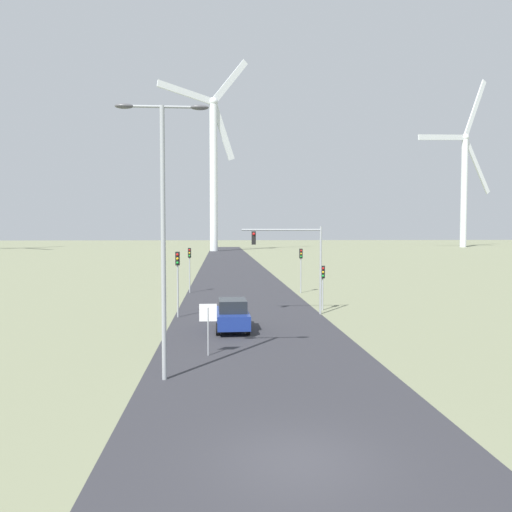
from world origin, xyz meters
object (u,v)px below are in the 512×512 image
at_px(traffic_light_mast_overhead, 293,251).
at_px(car_approaching, 232,315).
at_px(traffic_light_post_near_right, 323,278).
at_px(streetlamp, 163,209).
at_px(wind_turbine_left, 214,160).
at_px(traffic_light_post_near_left, 178,270).
at_px(traffic_light_post_mid_right, 301,261).
at_px(wind_turbine_center, 464,176).
at_px(traffic_light_post_mid_left, 190,260).
at_px(stop_sign_near, 208,320).

height_order(traffic_light_mast_overhead, car_approaching, traffic_light_mast_overhead).
bearing_deg(car_approaching, traffic_light_post_near_right, 45.96).
xyz_separation_m(streetlamp, wind_turbine_left, (0.39, 124.03, 19.39)).
bearing_deg(traffic_light_post_near_left, wind_turbine_left, 89.46).
distance_m(streetlamp, wind_turbine_left, 125.53).
distance_m(traffic_light_post_near_right, traffic_light_mast_overhead, 3.55).
xyz_separation_m(streetlamp, traffic_light_post_mid_right, (9.59, 26.25, -3.55)).
bearing_deg(traffic_light_mast_overhead, wind_turbine_left, 93.51).
bearing_deg(streetlamp, traffic_light_mast_overhead, 63.92).
relative_size(traffic_light_post_mid_right, wind_turbine_center, 0.07).
bearing_deg(traffic_light_post_near_right, traffic_light_post_near_left, -168.01).
relative_size(streetlamp, car_approaching, 2.53).
relative_size(streetlamp, traffic_light_post_mid_right, 2.56).
xyz_separation_m(traffic_light_post_near_right, wind_turbine_left, (-9.14, 107.87, 23.58)).
bearing_deg(traffic_light_post_mid_left, traffic_light_post_mid_right, -5.00).
height_order(stop_sign_near, wind_turbine_left, wind_turbine_left).
xyz_separation_m(traffic_light_post_near_left, traffic_light_post_mid_right, (10.24, 12.26, -0.18)).
bearing_deg(streetlamp, car_approaching, 72.87).
relative_size(stop_sign_near, wind_turbine_center, 0.04).
relative_size(traffic_light_post_near_left, traffic_light_post_mid_right, 1.06).
height_order(streetlamp, traffic_light_post_mid_left, streetlamp).
xyz_separation_m(traffic_light_post_mid_left, wind_turbine_center, (89.02, 125.07, 21.99)).
distance_m(traffic_light_post_near_left, traffic_light_post_mid_left, 13.15).
height_order(streetlamp, traffic_light_post_mid_right, streetlamp).
xyz_separation_m(streetlamp, traffic_light_post_mid_left, (-0.66, 27.15, -3.51)).
bearing_deg(traffic_light_post_near_left, streetlamp, -87.33).
height_order(streetlamp, wind_turbine_left, wind_turbine_left).
bearing_deg(traffic_light_post_near_right, wind_turbine_center, 59.91).
height_order(traffic_light_post_near_left, traffic_light_post_mid_left, traffic_light_post_near_left).
bearing_deg(traffic_light_post_near_left, traffic_light_mast_overhead, 3.95).
height_order(traffic_light_post_mid_left, car_approaching, traffic_light_post_mid_left).
relative_size(traffic_light_post_near_left, car_approaching, 1.05).
height_order(stop_sign_near, car_approaching, stop_sign_near).
relative_size(traffic_light_mast_overhead, car_approaching, 1.46).
xyz_separation_m(traffic_light_post_near_left, car_approaching, (3.50, -4.74, -2.27)).
distance_m(stop_sign_near, traffic_light_post_mid_right, 24.06).
distance_m(car_approaching, wind_turbine_center, 168.31).
distance_m(traffic_light_post_near_left, traffic_light_post_mid_right, 15.97).
bearing_deg(wind_turbine_left, streetlamp, -90.18).
bearing_deg(wind_turbine_left, traffic_light_post_near_left, -90.54).
xyz_separation_m(traffic_light_post_near_right, wind_turbine_center, (78.83, 136.06, 22.66)).
xyz_separation_m(streetlamp, stop_sign_near, (1.60, 3.60, -4.88)).
bearing_deg(wind_turbine_center, wind_turbine_left, -162.23).
height_order(streetlamp, traffic_light_post_near_left, streetlamp).
bearing_deg(wind_turbine_left, traffic_light_mast_overhead, -86.49).
bearing_deg(traffic_light_post_mid_left, wind_turbine_left, 89.38).
bearing_deg(traffic_light_post_mid_right, traffic_light_mast_overhead, -101.94).
relative_size(traffic_light_post_mid_left, car_approaching, 1.00).
relative_size(car_approaching, wind_turbine_left, 0.07).
bearing_deg(traffic_light_post_near_right, traffic_light_mast_overhead, -146.05).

